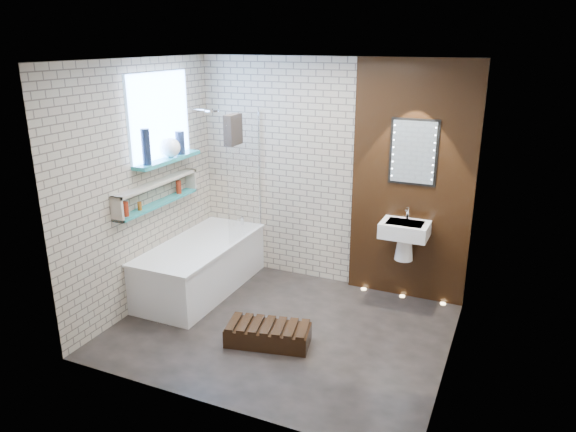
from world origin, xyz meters
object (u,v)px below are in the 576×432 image
at_px(bath_screen, 245,177).
at_px(walnut_step, 268,335).
at_px(led_mirror, 413,152).
at_px(washbasin, 405,235).
at_px(bathtub, 201,266).

relative_size(bath_screen, walnut_step, 1.77).
bearing_deg(led_mirror, bath_screen, -169.34).
distance_m(washbasin, walnut_step, 1.82).
bearing_deg(bath_screen, bathtub, -128.90).
distance_m(bath_screen, led_mirror, 1.89).
bearing_deg(bathtub, washbasin, 16.01).
distance_m(washbasin, led_mirror, 0.88).
bearing_deg(bathtub, bath_screen, 51.10).
height_order(bathtub, led_mirror, led_mirror).
height_order(led_mirror, walnut_step, led_mirror).
height_order(washbasin, led_mirror, led_mirror).
xyz_separation_m(washbasin, led_mirror, (0.00, 0.16, 0.86)).
height_order(bath_screen, washbasin, bath_screen).
distance_m(bath_screen, walnut_step, 1.89).
xyz_separation_m(bathtub, walnut_step, (1.22, -0.75, -0.20)).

